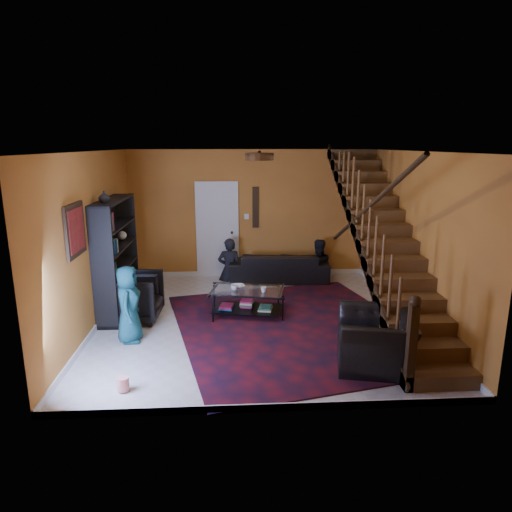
{
  "coord_description": "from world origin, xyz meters",
  "views": [
    {
      "loc": [
        -0.43,
        -7.26,
        2.91
      ],
      "look_at": [
        0.02,
        0.4,
        1.02
      ],
      "focal_mm": 32.0,
      "sensor_mm": 36.0,
      "label": 1
    }
  ],
  "objects": [
    {
      "name": "staircase",
      "position": [
        2.12,
        -0.0,
        1.4
      ],
      "size": [
        0.95,
        5.02,
        3.18
      ],
      "color": "brown",
      "rests_on": "floor"
    },
    {
      "name": "cup_a",
      "position": [
        -0.36,
        0.21,
        0.51
      ],
      "size": [
        0.15,
        0.15,
        0.09
      ],
      "primitive_type": "imported",
      "rotation": [
        0.0,
        0.0,
        0.33
      ],
      "color": "#999999",
      "rests_on": "coffee_table"
    },
    {
      "name": "popcorn_bucket",
      "position": [
        -1.74,
        -2.21,
        0.1
      ],
      "size": [
        0.16,
        0.16,
        0.17
      ],
      "primitive_type": "cylinder",
      "rotation": [
        0.0,
        0.0,
        0.09
      ],
      "color": "red",
      "rests_on": "rug"
    },
    {
      "name": "coffee_table",
      "position": [
        -0.14,
        0.23,
        0.27
      ],
      "size": [
        1.35,
        0.95,
        0.47
      ],
      "rotation": [
        0.0,
        0.0,
        -0.21
      ],
      "color": "black",
      "rests_on": "floor"
    },
    {
      "name": "cup_b",
      "position": [
        0.13,
        0.07,
        0.51
      ],
      "size": [
        0.1,
        0.1,
        0.09
      ],
      "primitive_type": "imported",
      "rotation": [
        0.0,
        0.0,
        -0.02
      ],
      "color": "#999999",
      "rests_on": "coffee_table"
    },
    {
      "name": "person_child",
      "position": [
        -1.95,
        -0.73,
        0.59
      ],
      "size": [
        0.39,
        0.59,
        1.18
      ],
      "primitive_type": "imported",
      "rotation": [
        0.0,
        0.0,
        1.6
      ],
      "color": "#175558",
      "rests_on": "armchair_left"
    },
    {
      "name": "rug",
      "position": [
        0.6,
        -0.38,
        0.01
      ],
      "size": [
        4.44,
        4.82,
        0.02
      ],
      "primitive_type": "cube",
      "rotation": [
        0.0,
        0.0,
        0.23
      ],
      "color": "#4F0E16",
      "rests_on": "floor"
    },
    {
      "name": "ceiling_fixture",
      "position": [
        0.0,
        -0.8,
        2.74
      ],
      "size": [
        0.4,
        0.4,
        0.1
      ],
      "primitive_type": "cylinder",
      "color": "#3F2814",
      "rests_on": "room"
    },
    {
      "name": "door",
      "position": [
        -0.7,
        2.73,
        1.02
      ],
      "size": [
        0.82,
        0.05,
        2.05
      ],
      "primitive_type": "cube",
      "color": "silver",
      "rests_on": "floor"
    },
    {
      "name": "person_adult_a",
      "position": [
        -0.44,
        2.35,
        0.25
      ],
      "size": [
        0.54,
        0.38,
        1.39
      ],
      "primitive_type": "imported",
      "rotation": [
        0.0,
        0.0,
        3.05
      ],
      "color": "black",
      "rests_on": "sofa"
    },
    {
      "name": "bookshelf",
      "position": [
        -2.4,
        0.6,
        0.96
      ],
      "size": [
        0.35,
        1.8,
        2.0
      ],
      "color": "black",
      "rests_on": "floor"
    },
    {
      "name": "armchair_left",
      "position": [
        -2.05,
        0.15,
        0.4
      ],
      "size": [
        0.92,
        0.9,
        0.8
      ],
      "primitive_type": "imported",
      "rotation": [
        0.0,
        0.0,
        1.52
      ],
      "color": "black",
      "rests_on": "floor"
    },
    {
      "name": "bowl",
      "position": [
        -0.3,
        0.32,
        0.5
      ],
      "size": [
        0.29,
        0.29,
        0.06
      ],
      "primitive_type": "imported",
      "rotation": [
        0.0,
        0.0,
        0.29
      ],
      "color": "#999999",
      "rests_on": "coffee_table"
    },
    {
      "name": "vase",
      "position": [
        -2.41,
        0.1,
        2.1
      ],
      "size": [
        0.18,
        0.18,
        0.19
      ],
      "primitive_type": "imported",
      "color": "#999999",
      "rests_on": "bookshelf"
    },
    {
      "name": "floor",
      "position": [
        0.0,
        0.0,
        0.0
      ],
      "size": [
        5.5,
        5.5,
        0.0
      ],
      "primitive_type": "plane",
      "color": "beige",
      "rests_on": "ground"
    },
    {
      "name": "sofa",
      "position": [
        0.64,
        2.3,
        0.31
      ],
      "size": [
        2.2,
        1.02,
        0.62
      ],
      "primitive_type": "imported",
      "rotation": [
        0.0,
        0.0,
        3.05
      ],
      "color": "black",
      "rests_on": "floor"
    },
    {
      "name": "person_adult_b",
      "position": [
        1.5,
        2.35,
        0.22
      ],
      "size": [
        0.67,
        0.53,
        1.34
      ],
      "primitive_type": "imported",
      "rotation": [
        0.0,
        0.0,
        3.17
      ],
      "color": "black",
      "rests_on": "sofa"
    },
    {
      "name": "wall_hanging",
      "position": [
        0.15,
        2.73,
        1.55
      ],
      "size": [
        0.14,
        0.03,
        0.9
      ],
      "primitive_type": "cube",
      "color": "black",
      "rests_on": "room"
    },
    {
      "name": "armchair_right",
      "position": [
        1.5,
        -1.7,
        0.36
      ],
      "size": [
        1.18,
        1.28,
        0.72
      ],
      "primitive_type": "imported",
      "rotation": [
        0.0,
        0.0,
        -1.79
      ],
      "color": "black",
      "rests_on": "floor"
    },
    {
      "name": "framed_picture",
      "position": [
        -2.57,
        -0.9,
        1.75
      ],
      "size": [
        0.04,
        0.74,
        0.74
      ],
      "primitive_type": "cube",
      "color": "maroon",
      "rests_on": "room"
    },
    {
      "name": "room",
      "position": [
        -1.33,
        1.33,
        0.05
      ],
      "size": [
        5.5,
        5.5,
        5.5
      ],
      "color": "orange",
      "rests_on": "ground"
    }
  ]
}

